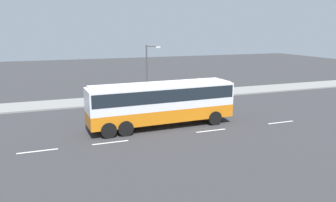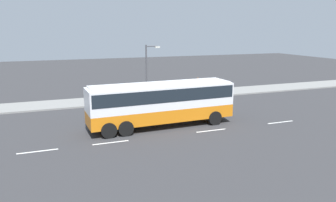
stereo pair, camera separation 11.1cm
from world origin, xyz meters
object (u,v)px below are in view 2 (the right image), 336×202
(pedestrian_near_curb, at_px, (90,94))
(street_lamp, at_px, (148,68))
(pedestrian_at_crossing, at_px, (198,84))
(coach_bus, at_px, (161,100))

(pedestrian_near_curb, xyz_separation_m, street_lamp, (5.89, -0.79, 2.40))
(pedestrian_near_curb, xyz_separation_m, pedestrian_at_crossing, (12.32, 0.78, 0.14))
(coach_bus, relative_size, street_lamp, 2.00)
(pedestrian_near_curb, bearing_deg, pedestrian_at_crossing, -13.19)
(pedestrian_near_curb, distance_m, street_lamp, 6.41)
(coach_bus, height_order, pedestrian_at_crossing, coach_bus)
(coach_bus, bearing_deg, pedestrian_near_curb, 110.05)
(pedestrian_near_curb, distance_m, pedestrian_at_crossing, 12.35)
(pedestrian_near_curb, height_order, pedestrian_at_crossing, pedestrian_at_crossing)
(street_lamp, bearing_deg, coach_bus, -101.27)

